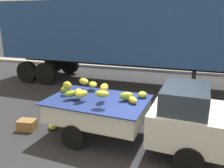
{
  "coord_description": "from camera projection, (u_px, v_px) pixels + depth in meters",
  "views": [
    {
      "loc": [
        0.82,
        -5.24,
        3.24
      ],
      "look_at": [
        -1.12,
        0.91,
        1.36
      ],
      "focal_mm": 37.23,
      "sensor_mm": 36.0,
      "label": 1
    }
  ],
  "objects": [
    {
      "name": "semi_trailer",
      "position": [
        122.0,
        32.0,
        10.84
      ],
      "size": [
        12.06,
        2.9,
        3.95
      ],
      "rotation": [
        0.0,
        0.0,
        -0.03
      ],
      "color": "navy",
      "rests_on": "ground"
    },
    {
      "name": "fallen_banana_bunch_near_tailgate",
      "position": [
        53.0,
        126.0,
        6.94
      ],
      "size": [
        0.44,
        0.44,
        0.17
      ],
      "primitive_type": "ellipsoid",
      "rotation": [
        0.0,
        0.0,
        2.32
      ],
      "color": "#95A42E",
      "rests_on": "ground"
    },
    {
      "name": "produce_crate",
      "position": [
        27.0,
        125.0,
        6.88
      ],
      "size": [
        0.57,
        0.43,
        0.31
      ],
      "primitive_type": "cube",
      "rotation": [
        0.0,
        0.0,
        0.14
      ],
      "color": "olive",
      "rests_on": "ground"
    },
    {
      "name": "pickup_truck",
      "position": [
        166.0,
        116.0,
        5.7
      ],
      "size": [
        4.84,
        2.14,
        1.7
      ],
      "rotation": [
        0.0,
        0.0,
        -0.07
      ],
      "color": "silver",
      "rests_on": "ground"
    },
    {
      "name": "ground",
      "position": [
        143.0,
        148.0,
        5.94
      ],
      "size": [
        220.0,
        220.0,
        0.0
      ],
      "primitive_type": "plane",
      "color": "#28282B"
    },
    {
      "name": "curb_strip",
      "position": [
        169.0,
        70.0,
        14.19
      ],
      "size": [
        80.0,
        0.8,
        0.16
      ],
      "primitive_type": "cube",
      "color": "gray",
      "rests_on": "ground"
    }
  ]
}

